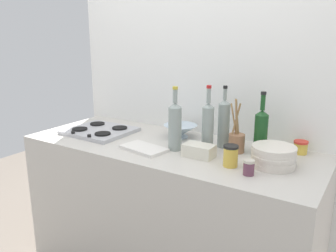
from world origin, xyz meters
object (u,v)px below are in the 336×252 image
(wine_bottle_mid_left, at_px, (224,123))
(condiment_jar_spare, at_px, (231,156))
(plate_stack, at_px, (273,156))
(mixing_bowl, at_px, (180,131))
(condiment_jar_rear, at_px, (301,147))
(utensil_crock, at_px, (236,141))
(wine_bottle_leftmost, at_px, (175,125))
(stovetop_hob, at_px, (100,131))
(cutting_board, at_px, (144,148))
(butter_dish, at_px, (199,151))
(condiment_jar_front, at_px, (249,167))
(wine_bottle_rightmost, at_px, (208,125))
(wine_bottle_mid_right, at_px, (261,130))

(wine_bottle_mid_left, xyz_separation_m, condiment_jar_spare, (0.16, -0.27, -0.09))
(plate_stack, xyz_separation_m, mixing_bowl, (-0.65, 0.18, -0.01))
(condiment_jar_rear, bearing_deg, utensil_crock, -151.49)
(wine_bottle_leftmost, bearing_deg, stovetop_hob, 177.26)
(plate_stack, height_order, cutting_board, plate_stack)
(butter_dish, height_order, condiment_jar_front, condiment_jar_front)
(wine_bottle_leftmost, xyz_separation_m, wine_bottle_rightmost, (0.16, 0.10, 0.00))
(butter_dish, bearing_deg, wine_bottle_mid_right, 42.72)
(wine_bottle_mid_left, xyz_separation_m, condiment_jar_rear, (0.41, 0.12, -0.11))
(stovetop_hob, relative_size, wine_bottle_mid_left, 1.14)
(stovetop_hob, bearing_deg, wine_bottle_mid_left, 11.56)
(wine_bottle_mid_left, height_order, butter_dish, wine_bottle_mid_left)
(stovetop_hob, relative_size, plate_stack, 1.83)
(wine_bottle_mid_right, bearing_deg, wine_bottle_rightmost, -158.21)
(wine_bottle_leftmost, height_order, condiment_jar_rear, wine_bottle_leftmost)
(wine_bottle_leftmost, xyz_separation_m, condiment_jar_front, (0.49, -0.13, -0.11))
(wine_bottle_mid_left, xyz_separation_m, butter_dish, (-0.04, -0.23, -0.11))
(wine_bottle_rightmost, bearing_deg, butter_dish, -83.95)
(cutting_board, bearing_deg, wine_bottle_mid_right, 28.30)
(wine_bottle_rightmost, bearing_deg, condiment_jar_front, -34.51)
(utensil_crock, bearing_deg, wine_bottle_mid_left, 154.93)
(wine_bottle_mid_left, xyz_separation_m, utensil_crock, (0.10, -0.05, -0.08))
(condiment_jar_spare, height_order, cutting_board, condiment_jar_spare)
(wine_bottle_leftmost, xyz_separation_m, wine_bottle_mid_right, (0.43, 0.21, -0.01))
(wine_bottle_mid_left, bearing_deg, cutting_board, -140.13)
(utensil_crock, distance_m, condiment_jar_spare, 0.23)
(condiment_jar_rear, bearing_deg, plate_stack, -104.75)
(wine_bottle_mid_left, distance_m, cutting_board, 0.49)
(wine_bottle_mid_right, bearing_deg, condiment_jar_spare, -101.95)
(plate_stack, relative_size, utensil_crock, 0.74)
(wine_bottle_mid_right, distance_m, butter_dish, 0.37)
(plate_stack, distance_m, wine_bottle_rightmost, 0.41)
(wine_bottle_rightmost, distance_m, condiment_jar_rear, 0.53)
(plate_stack, distance_m, condiment_jar_rear, 0.29)
(stovetop_hob, xyz_separation_m, wine_bottle_leftmost, (0.61, -0.03, 0.13))
(condiment_jar_front, bearing_deg, butter_dish, 162.97)
(wine_bottle_mid_right, xyz_separation_m, butter_dish, (-0.26, -0.24, -0.10))
(wine_bottle_leftmost, relative_size, wine_bottle_mid_left, 1.01)
(stovetop_hob, relative_size, utensil_crock, 1.35)
(mixing_bowl, bearing_deg, condiment_jar_front, -31.20)
(condiment_jar_rear, bearing_deg, wine_bottle_leftmost, -152.86)
(utensil_crock, bearing_deg, cutting_board, -151.22)
(condiment_jar_spare, bearing_deg, cutting_board, -176.50)
(utensil_crock, distance_m, condiment_jar_rear, 0.36)
(wine_bottle_mid_right, relative_size, condiment_jar_rear, 4.43)
(wine_bottle_mid_left, height_order, condiment_jar_front, wine_bottle_mid_left)
(wine_bottle_mid_right, distance_m, condiment_jar_spare, 0.30)
(butter_dish, xyz_separation_m, utensil_crock, (0.14, 0.18, 0.03))
(wine_bottle_mid_left, relative_size, condiment_jar_spare, 3.31)
(wine_bottle_mid_left, distance_m, mixing_bowl, 0.33)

